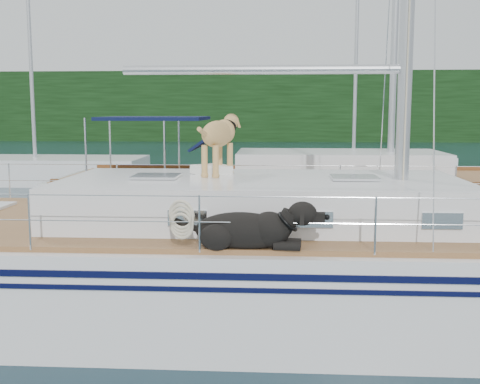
{
  "coord_description": "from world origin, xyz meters",
  "views": [
    {
      "loc": [
        1.0,
        -7.82,
        2.7
      ],
      "look_at": [
        0.5,
        0.2,
        1.6
      ],
      "focal_mm": 45.0,
      "sensor_mm": 36.0,
      "label": 1
    }
  ],
  "objects": [
    {
      "name": "ground",
      "position": [
        0.0,
        0.0,
        0.0
      ],
      "size": [
        120.0,
        120.0,
        0.0
      ],
      "primitive_type": "plane",
      "color": "black",
      "rests_on": "ground"
    },
    {
      "name": "tree_line",
      "position": [
        0.0,
        45.0,
        3.0
      ],
      "size": [
        90.0,
        3.0,
        6.0
      ],
      "primitive_type": "cube",
      "color": "black",
      "rests_on": "ground"
    },
    {
      "name": "shore_bank",
      "position": [
        0.0,
        46.2,
        0.6
      ],
      "size": [
        92.0,
        1.0,
        1.2
      ],
      "primitive_type": "cube",
      "color": "#595147",
      "rests_on": "ground"
    },
    {
      "name": "main_sailboat",
      "position": [
        0.09,
        -0.0,
        0.68
      ],
      "size": [
        12.0,
        3.8,
        14.01
      ],
      "color": "silver",
      "rests_on": "ground"
    },
    {
      "name": "neighbor_sailboat",
      "position": [
        1.38,
        6.53,
        0.63
      ],
      "size": [
        11.0,
        3.5,
        13.3
      ],
      "color": "silver",
      "rests_on": "ground"
    },
    {
      "name": "bg_boat_west",
      "position": [
        -8.0,
        14.0,
        0.45
      ],
      "size": [
        8.0,
        3.0,
        11.65
      ],
      "color": "silver",
      "rests_on": "ground"
    },
    {
      "name": "bg_boat_center",
      "position": [
        4.0,
        16.0,
        0.45
      ],
      "size": [
        7.2,
        3.0,
        11.65
      ],
      "color": "silver",
      "rests_on": "ground"
    }
  ]
}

